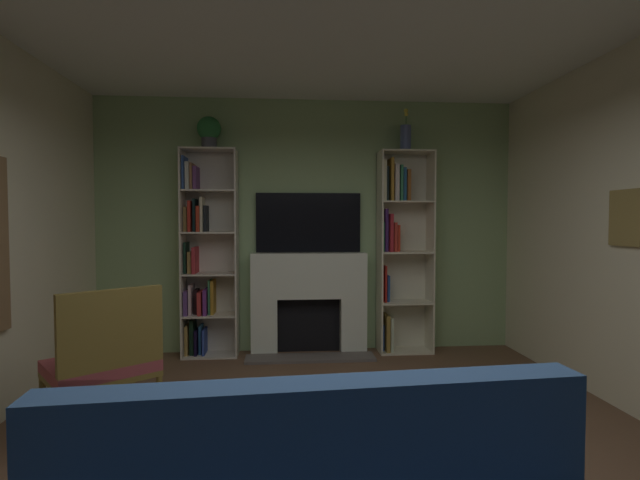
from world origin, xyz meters
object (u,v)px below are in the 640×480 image
tv (308,223)px  potted_plant (209,131)px  bookshelf_right (398,244)px  fireplace (309,299)px  bookshelf_left (204,258)px  armchair (104,359)px  vase_with_flowers (406,137)px

tv → potted_plant: potted_plant is taller
bookshelf_right → fireplace: bearing=-180.0°
bookshelf_left → armchair: bearing=-101.2°
fireplace → tv: bearing=90.0°
fireplace → armchair: 2.45m
bookshelf_right → vase_with_flowers: bearing=-22.8°
tv → bookshelf_left: bearing=-175.7°
potted_plant → bookshelf_right: bearing=0.8°
fireplace → armchair: bearing=-129.0°
fireplace → tv: (0.00, 0.09, 0.87)m
fireplace → potted_plant: (-1.10, -0.03, 1.88)m
tv → bookshelf_right: bookshelf_right is taller
tv → potted_plant: bearing=-173.8°
tv → bookshelf_left: (-1.17, -0.09, -0.39)m
vase_with_flowers → bookshelf_right: bearing=157.2°
fireplace → potted_plant: size_ratio=3.95×
bookshelf_left → armchair: 2.02m
bookshelf_left → armchair: (-0.38, -1.91, -0.56)m
bookshelf_right → vase_with_flowers: size_ratio=4.73×
bookshelf_right → potted_plant: size_ratio=6.45×
bookshelf_right → bookshelf_left: bearing=179.9°
fireplace → bookshelf_right: (1.03, 0.00, 0.63)m
bookshelf_left → bookshelf_right: (2.19, -0.00, 0.15)m
bookshelf_right → armchair: 3.28m
bookshelf_left → bookshelf_right: 2.20m
vase_with_flowers → bookshelf_left: bearing=179.2°
tv → bookshelf_right: 1.06m
potted_plant → armchair: (-0.45, -1.88, -1.96)m
fireplace → potted_plant: bearing=-178.5°
fireplace → tv: tv is taller
tv → armchair: size_ratio=1.15×
tv → vase_with_flowers: vase_with_flowers is taller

